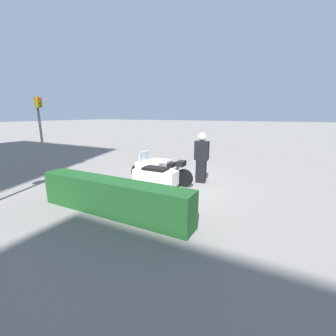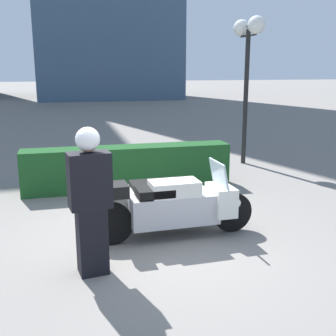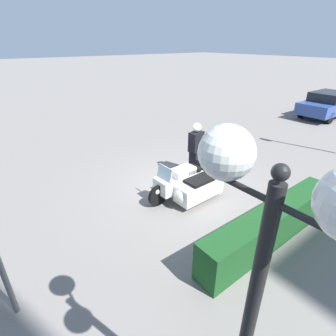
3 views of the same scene
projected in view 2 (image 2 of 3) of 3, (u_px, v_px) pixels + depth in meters
ground_plane at (148, 247)px, 6.07m from camera, size 160.00×160.00×0.00m
police_motorcycle at (171, 202)px, 6.59m from camera, size 2.53×1.17×1.15m
officer_rider at (90, 198)px, 5.10m from camera, size 0.54×0.37×1.84m
hedge_bush_curbside at (128, 167)px, 8.95m from camera, size 4.37×0.60×0.91m
twin_lamp_post at (248, 43)px, 10.71m from camera, size 0.44×1.32×3.75m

